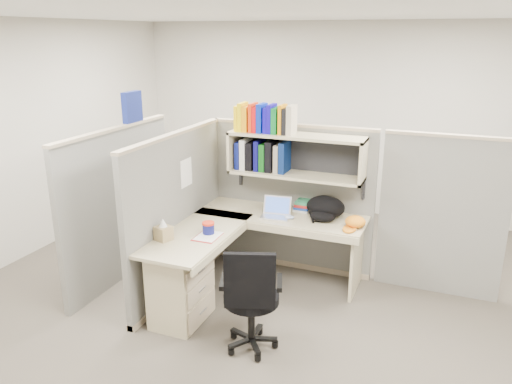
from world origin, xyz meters
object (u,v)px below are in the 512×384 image
at_px(snack_canister, 208,228).
at_px(laptop, 275,208).
at_px(task_chair, 251,315).
at_px(backpack, 324,209).
at_px(desk, 210,268).

bearing_deg(snack_canister, laptop, 55.74).
distance_m(laptop, task_chair, 1.33).
relative_size(laptop, backpack, 0.73).
height_order(laptop, task_chair, task_chair).
relative_size(laptop, snack_canister, 2.49).
xyz_separation_m(laptop, snack_canister, (-0.44, -0.64, -0.04)).
xyz_separation_m(desk, task_chair, (0.61, -0.46, -0.10)).
relative_size(backpack, task_chair, 0.41).
height_order(desk, task_chair, task_chair).
bearing_deg(task_chair, snack_canister, 139.46).
distance_m(laptop, snack_canister, 0.77).
relative_size(laptop, task_chair, 0.30).
bearing_deg(task_chair, backpack, 79.70).
height_order(laptop, snack_canister, laptop).
relative_size(desk, snack_canister, 15.05).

